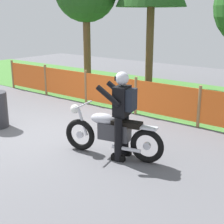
# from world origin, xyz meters

# --- Properties ---
(ground) EXTENTS (24.00, 24.00, 0.02)m
(ground) POSITION_xyz_m (0.00, 0.00, -0.01)
(ground) COLOR #5B5B60
(grass_verge) EXTENTS (24.00, 5.07, 0.01)m
(grass_verge) POSITION_xyz_m (0.00, 5.17, 0.01)
(grass_verge) COLOR #427A33
(grass_verge) RESTS_ON ground
(barrier_fence) EXTENTS (9.42, 0.08, 1.05)m
(barrier_fence) POSITION_xyz_m (0.00, 2.63, 0.54)
(barrier_fence) COLOR olive
(barrier_fence) RESTS_ON ground
(motorcycle_lead) EXTENTS (2.07, 0.73, 0.99)m
(motorcycle_lead) POSITION_xyz_m (2.19, -0.05, 0.48)
(motorcycle_lead) COLOR black
(motorcycle_lead) RESTS_ON ground
(rider_lead) EXTENTS (0.75, 0.64, 1.69)m
(rider_lead) POSITION_xyz_m (2.41, 0.00, 0.95)
(rider_lead) COLOR black
(rider_lead) RESTS_ON ground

